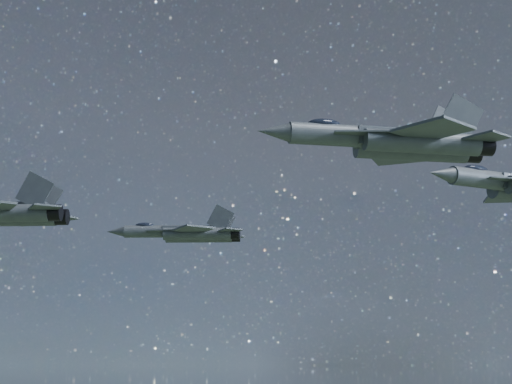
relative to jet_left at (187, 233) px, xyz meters
name	(u,v)px	position (x,y,z in m)	size (l,w,h in m)	color
jet_left	(187,233)	(0.00, 0.00, 0.00)	(16.43, 10.97, 4.17)	#384147
jet_right	(398,142)	(4.86, -43.07, -0.31)	(16.99, 11.85, 4.28)	#384147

